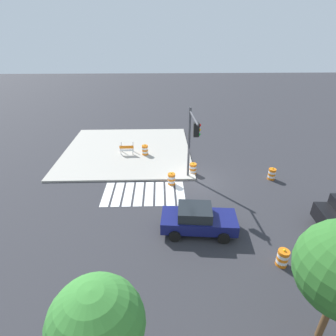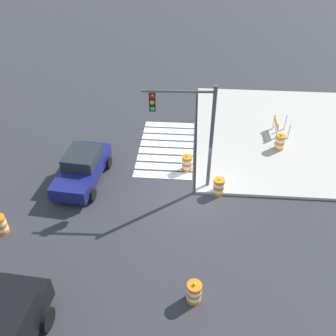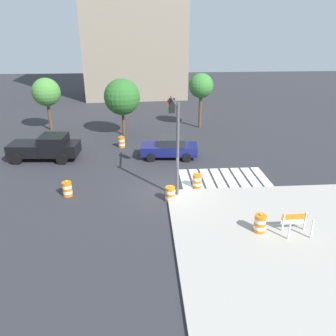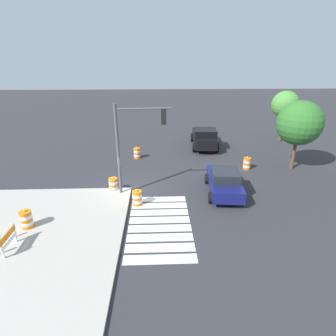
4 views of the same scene
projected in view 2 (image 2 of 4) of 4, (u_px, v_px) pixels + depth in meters
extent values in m
plane|color=#2D2D33|center=(195.00, 194.00, 18.31)|extent=(120.00, 120.00, 0.00)
cube|color=#ADA89E|center=(293.00, 134.00, 22.63)|extent=(12.00, 12.00, 0.15)
cube|color=silver|center=(163.00, 175.00, 19.50)|extent=(0.60, 3.20, 0.02)
cube|color=silver|center=(164.00, 167.00, 20.09)|extent=(0.60, 3.20, 0.02)
cube|color=silver|center=(165.00, 159.00, 20.68)|extent=(0.60, 3.20, 0.02)
cube|color=silver|center=(166.00, 151.00, 21.27)|extent=(0.60, 3.20, 0.02)
cube|color=silver|center=(167.00, 144.00, 21.86)|extent=(0.60, 3.20, 0.02)
cube|color=silver|center=(168.00, 137.00, 22.46)|extent=(0.60, 3.20, 0.02)
cube|color=silver|center=(169.00, 131.00, 23.05)|extent=(0.60, 3.20, 0.02)
cube|color=silver|center=(170.00, 125.00, 23.64)|extent=(0.60, 3.20, 0.02)
cube|color=navy|center=(82.00, 170.00, 18.74)|extent=(4.45, 2.22, 0.70)
cube|color=#1E2328|center=(82.00, 157.00, 18.54)|extent=(2.04, 1.76, 0.60)
cylinder|color=black|center=(92.00, 195.00, 17.78)|extent=(0.68, 0.30, 0.66)
cylinder|color=black|center=(56.00, 190.00, 18.03)|extent=(0.68, 0.30, 0.66)
cylinder|color=black|center=(108.00, 162.00, 19.88)|extent=(0.68, 0.30, 0.66)
cylinder|color=black|center=(75.00, 159.00, 20.13)|extent=(0.68, 0.30, 0.66)
cube|color=black|center=(1.00, 325.00, 11.57)|extent=(2.04, 2.13, 1.50)
cube|color=black|center=(19.00, 300.00, 12.61)|extent=(1.53, 2.00, 0.90)
cylinder|color=black|center=(46.00, 319.00, 12.53)|extent=(0.86, 0.36, 0.84)
cylinder|color=orange|center=(218.00, 192.00, 18.29)|extent=(0.56, 0.56, 0.18)
cylinder|color=white|center=(218.00, 189.00, 18.18)|extent=(0.56, 0.56, 0.18)
cylinder|color=orange|center=(219.00, 187.00, 18.07)|extent=(0.56, 0.56, 0.18)
cylinder|color=white|center=(219.00, 184.00, 17.96)|extent=(0.56, 0.56, 0.18)
cylinder|color=orange|center=(219.00, 181.00, 17.85)|extent=(0.56, 0.56, 0.18)
sphere|color=yellow|center=(220.00, 179.00, 17.76)|extent=(0.12, 0.12, 0.12)
cylinder|color=orange|center=(194.00, 298.00, 13.55)|extent=(0.56, 0.56, 0.18)
cylinder|color=white|center=(194.00, 295.00, 13.44)|extent=(0.56, 0.56, 0.18)
cylinder|color=orange|center=(194.00, 292.00, 13.33)|extent=(0.56, 0.56, 0.18)
cylinder|color=white|center=(194.00, 289.00, 13.22)|extent=(0.56, 0.56, 0.18)
cylinder|color=orange|center=(194.00, 286.00, 13.11)|extent=(0.56, 0.56, 0.18)
sphere|color=yellow|center=(195.00, 284.00, 13.02)|extent=(0.12, 0.12, 0.12)
cylinder|color=orange|center=(187.00, 168.00, 19.83)|extent=(0.56, 0.56, 0.18)
cylinder|color=white|center=(187.00, 166.00, 19.72)|extent=(0.56, 0.56, 0.18)
cylinder|color=orange|center=(187.00, 163.00, 19.61)|extent=(0.56, 0.56, 0.18)
cylinder|color=white|center=(187.00, 160.00, 19.50)|extent=(0.56, 0.56, 0.18)
cylinder|color=orange|center=(187.00, 158.00, 19.39)|extent=(0.56, 0.56, 0.18)
sphere|color=yellow|center=(187.00, 156.00, 19.30)|extent=(0.12, 0.12, 0.12)
cylinder|color=orange|center=(3.00, 230.00, 16.25)|extent=(0.56, 0.56, 0.18)
cylinder|color=white|center=(2.00, 227.00, 16.14)|extent=(0.56, 0.56, 0.18)
cylinder|color=orange|center=(0.00, 224.00, 16.03)|extent=(0.56, 0.56, 0.18)
cylinder|color=orange|center=(279.00, 147.00, 21.19)|extent=(0.56, 0.56, 0.18)
cylinder|color=white|center=(279.00, 145.00, 21.08)|extent=(0.56, 0.56, 0.18)
cylinder|color=orange|center=(280.00, 142.00, 20.97)|extent=(0.56, 0.56, 0.18)
cylinder|color=white|center=(280.00, 140.00, 20.86)|extent=(0.56, 0.56, 0.18)
cylinder|color=orange|center=(281.00, 137.00, 20.75)|extent=(0.56, 0.56, 0.18)
sphere|color=yellow|center=(281.00, 135.00, 20.66)|extent=(0.12, 0.12, 0.12)
cube|color=silver|center=(277.00, 131.00, 21.84)|extent=(0.07, 0.07, 1.00)
cube|color=silver|center=(289.00, 131.00, 21.80)|extent=(0.07, 0.07, 1.00)
cube|color=silver|center=(274.00, 122.00, 22.71)|extent=(0.07, 0.07, 1.00)
cube|color=silver|center=(285.00, 122.00, 22.67)|extent=(0.07, 0.07, 1.00)
cube|color=orange|center=(276.00, 123.00, 22.12)|extent=(1.30, 0.05, 0.28)
cube|color=white|center=(275.00, 127.00, 22.31)|extent=(1.30, 0.05, 0.20)
cylinder|color=#4C4C51|center=(211.00, 140.00, 16.97)|extent=(0.18, 0.18, 5.50)
cylinder|color=#4C4C51|center=(178.00, 91.00, 15.52)|extent=(0.25, 3.20, 0.12)
cube|color=black|center=(152.00, 100.00, 15.83)|extent=(0.37, 0.29, 0.90)
sphere|color=red|center=(152.00, 96.00, 15.49)|extent=(0.20, 0.20, 0.20)
sphere|color=#F2A514|center=(152.00, 102.00, 15.68)|extent=(0.20, 0.20, 0.20)
sphere|color=green|center=(152.00, 109.00, 15.86)|extent=(0.20, 0.20, 0.20)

